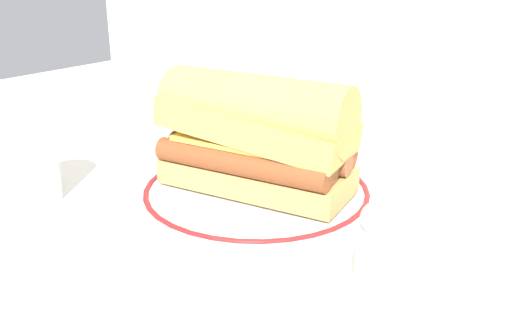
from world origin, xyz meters
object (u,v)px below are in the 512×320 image
(drinking_glass, at_px, (29,162))
(salt_shaker, at_px, (375,248))
(butter_knife, at_px, (312,130))
(plate, at_px, (256,192))
(sausage_sandwich, at_px, (256,133))

(drinking_glass, relative_size, salt_shaker, 1.32)
(drinking_glass, xyz_separation_m, butter_knife, (0.08, 0.38, -0.04))
(plate, height_order, sausage_sandwich, sausage_sandwich)
(drinking_glass, bearing_deg, sausage_sandwich, 42.55)
(salt_shaker, height_order, butter_knife, salt_shaker)
(plate, bearing_deg, salt_shaker, -19.62)
(salt_shaker, bearing_deg, butter_knife, 133.86)
(sausage_sandwich, bearing_deg, drinking_glass, -151.03)
(plate, distance_m, salt_shaker, 0.20)
(plate, height_order, drinking_glass, drinking_glass)
(salt_shaker, bearing_deg, sausage_sandwich, 160.38)
(drinking_glass, height_order, salt_shaker, drinking_glass)
(salt_shaker, relative_size, butter_knife, 0.50)
(salt_shaker, xyz_separation_m, butter_knife, (-0.28, 0.29, -0.03))
(salt_shaker, distance_m, butter_knife, 0.40)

